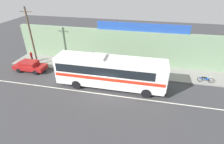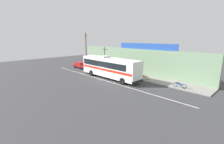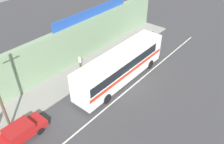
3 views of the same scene
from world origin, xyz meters
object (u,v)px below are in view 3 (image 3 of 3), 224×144
(motorcycle_orange, at_px, (123,49))
(pedestrian_far_left, at_px, (80,61))
(motorcycle_blue, at_px, (150,34))
(parked_car, at_px, (20,132))
(intercity_bus, at_px, (120,65))

(motorcycle_orange, xyz_separation_m, pedestrian_far_left, (-6.06, 1.64, 0.52))
(motorcycle_blue, bearing_deg, motorcycle_orange, 177.83)
(parked_car, height_order, motorcycle_blue, parked_car)
(motorcycle_orange, xyz_separation_m, motorcycle_blue, (6.04, -0.23, 0.00))
(intercity_bus, bearing_deg, motorcycle_blue, 15.77)
(parked_car, distance_m, motorcycle_orange, 16.22)
(parked_car, bearing_deg, motorcycle_orange, 6.61)
(pedestrian_far_left, bearing_deg, intercity_bus, -76.79)
(intercity_bus, bearing_deg, motorcycle_orange, 34.12)
(intercity_bus, height_order, motorcycle_blue, intercity_bus)
(motorcycle_orange, height_order, motorcycle_blue, same)
(parked_car, distance_m, motorcycle_blue, 22.22)
(pedestrian_far_left, bearing_deg, parked_car, -160.78)
(motorcycle_blue, xyz_separation_m, pedestrian_far_left, (-12.11, 1.87, 0.52))
(motorcycle_blue, distance_m, pedestrian_far_left, 12.26)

